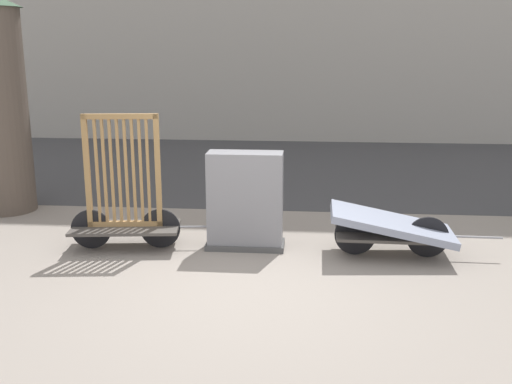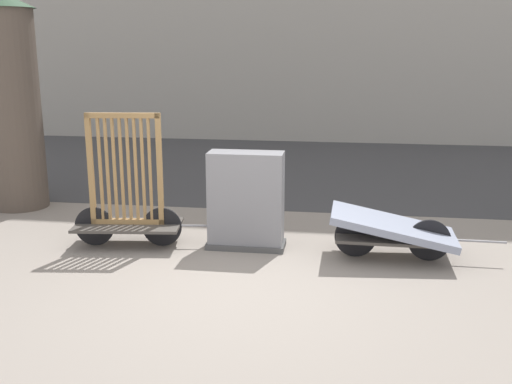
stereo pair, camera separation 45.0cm
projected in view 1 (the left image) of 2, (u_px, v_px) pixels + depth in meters
The scene contains 5 objects.
ground_plane at pixel (247, 288), 6.95m from camera, with size 60.00×60.00×0.00m, color gray.
road_strip at pixel (278, 167), 13.77m from camera, with size 56.00×7.46×0.01m.
bike_cart_with_bedframe at pixel (125, 204), 8.17m from camera, with size 2.19×0.86×1.86m.
bike_cart_with_mattress at pixel (392, 227), 7.92m from camera, with size 2.25×0.91×0.65m.
utility_cabinet at pixel (245, 204), 8.19m from camera, with size 1.08×0.46×1.34m.
Camera 1 is at (0.67, -6.44, 2.76)m, focal length 42.00 mm.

